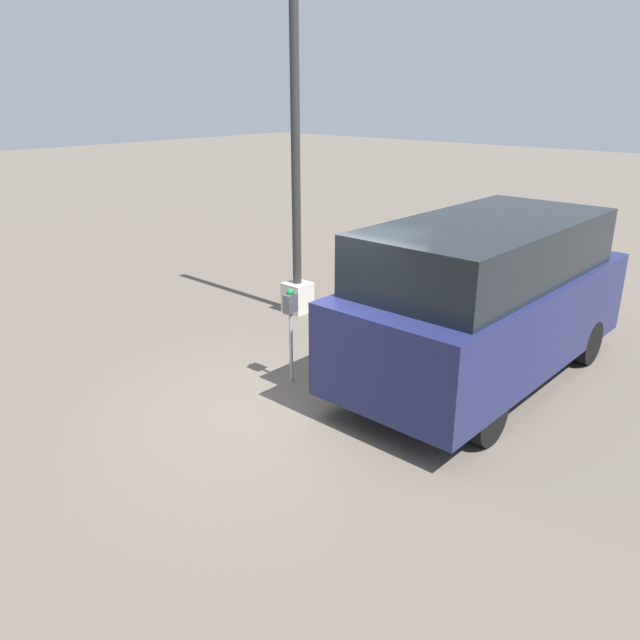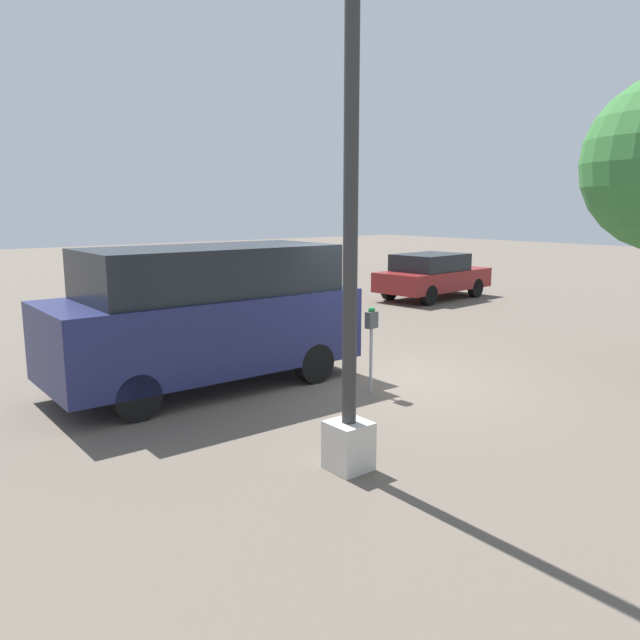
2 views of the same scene
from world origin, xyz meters
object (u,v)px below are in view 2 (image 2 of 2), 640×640
at_px(lamp_post, 350,308).
at_px(car_distant, 432,275).
at_px(parked_van, 207,313).
at_px(parking_meter_near, 371,330).

bearing_deg(lamp_post, car_distant, -142.61).
distance_m(lamp_post, parked_van, 3.98).
bearing_deg(car_distant, lamp_post, -147.59).
height_order(parking_meter_near, parked_van, parked_van).
bearing_deg(parked_van, parking_meter_near, 134.44).
bearing_deg(lamp_post, parked_van, -95.55).
xyz_separation_m(parking_meter_near, parked_van, (1.84, -1.92, 0.21)).
bearing_deg(car_distant, parked_van, -162.35).
relative_size(parking_meter_near, car_distant, 0.33).
bearing_deg(parked_van, lamp_post, 85.06).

